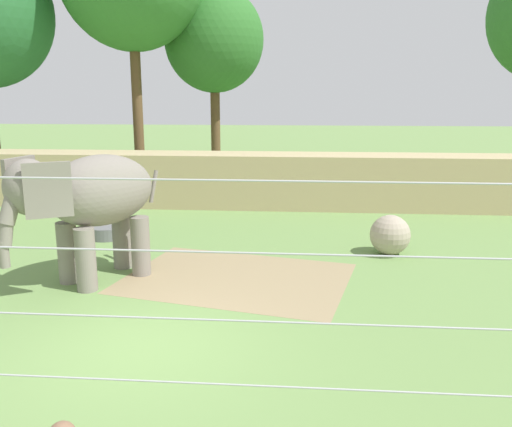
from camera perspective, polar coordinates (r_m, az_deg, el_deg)
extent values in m
plane|color=#6B8E4C|center=(9.50, -11.74, -13.48)|extent=(120.00, 120.00, 0.00)
cube|color=#937F5B|center=(12.42, -2.05, -6.80)|extent=(5.63, 4.64, 0.01)
cube|color=tan|center=(19.97, -2.76, 3.57)|extent=(36.00, 1.80, 1.94)
cylinder|color=gray|center=(12.02, -17.51, -4.65)|extent=(0.43, 0.43, 1.37)
cylinder|color=gray|center=(12.65, -19.24, -3.91)|extent=(0.43, 0.43, 1.37)
cylinder|color=gray|center=(12.73, -12.07, -3.36)|extent=(0.43, 0.43, 1.37)
cylinder|color=gray|center=(13.33, -13.96, -2.72)|extent=(0.43, 0.43, 1.37)
ellipsoid|color=gray|center=(12.36, -16.01, 2.38)|extent=(2.64, 2.85, 1.57)
ellipsoid|color=gray|center=(11.58, -22.81, 2.57)|extent=(1.44, 1.43, 1.13)
cube|color=gray|center=(11.10, -21.07, 2.31)|extent=(0.83, 0.49, 1.08)
cube|color=gray|center=(12.15, -23.57, 2.94)|extent=(0.29, 0.88, 1.08)
cylinder|color=gray|center=(11.49, -24.53, 0.29)|extent=(0.54, 0.57, 0.61)
cylinder|color=gray|center=(11.54, -24.86, -1.90)|extent=(0.42, 0.43, 0.57)
cylinder|color=gray|center=(11.61, -25.03, -3.89)|extent=(0.28, 0.28, 0.54)
cylinder|color=gray|center=(13.16, -10.74, 2.83)|extent=(0.26, 0.29, 0.78)
sphere|color=tan|center=(14.45, 13.95, -2.20)|extent=(1.04, 1.04, 1.04)
cylinder|color=#B7B7BC|center=(6.15, -21.29, -15.72)|extent=(12.23, 0.02, 0.02)
cylinder|color=#B7B7BC|center=(5.87, -21.84, -9.81)|extent=(12.23, 0.02, 0.02)
cylinder|color=#B7B7BC|center=(5.65, -22.41, -3.37)|extent=(12.23, 0.02, 0.02)
cylinder|color=#B7B7BC|center=(5.51, -23.01, 3.49)|extent=(12.23, 0.02, 0.02)
cylinder|color=slate|center=(16.30, -15.42, -1.85)|extent=(1.10, 1.10, 0.35)
cylinder|color=#38607A|center=(16.27, -15.45, -1.35)|extent=(1.01, 1.01, 0.02)
cylinder|color=brown|center=(26.10, -4.28, 8.58)|extent=(0.44, 0.44, 4.53)
ellipsoid|color=#2D6B28|center=(26.13, -4.44, 17.81)|extent=(4.56, 4.56, 4.78)
cylinder|color=brown|center=(24.44, -12.35, 10.21)|extent=(0.44, 0.44, 6.38)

